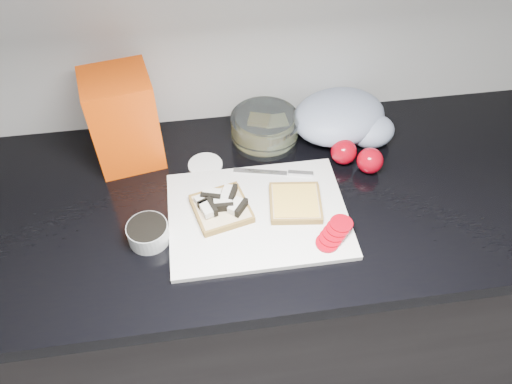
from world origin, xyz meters
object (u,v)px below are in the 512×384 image
Objects in this scene: glass_bowl at (265,128)px; bread_bag at (123,120)px; steel_canister at (138,116)px; cutting_board at (258,215)px.

bread_bag is (-0.34, -0.02, 0.08)m from glass_bowl.
cutting_board is at bearing -46.92° from steel_canister.
cutting_board is 1.92× the size of steel_canister.
glass_bowl is 0.73× the size of bread_bag.
bread_bag is at bearing -137.00° from steel_canister.
glass_bowl is 0.32m from steel_canister.
cutting_board is 0.27m from glass_bowl.
bread_bag is at bearing 139.76° from cutting_board.
steel_canister is at bearing 32.77° from bread_bag.
steel_canister reaches higher than glass_bowl.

